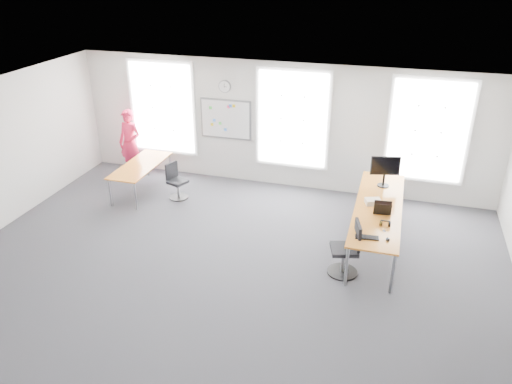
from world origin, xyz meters
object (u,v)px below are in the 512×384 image
(desk_left, at_px, (141,167))
(person, at_px, (130,143))
(chair_left, at_px, (176,183))
(keyboard, at_px, (367,237))
(headphones, at_px, (385,223))
(desk_right, at_px, (378,209))
(chair_right, at_px, (347,252))
(monitor, at_px, (385,169))

(desk_left, distance_m, person, 1.15)
(desk_left, relative_size, chair_left, 2.26)
(chair_left, xyz_separation_m, keyboard, (4.49, -2.00, 0.44))
(chair_left, height_order, headphones, headphones)
(desk_right, relative_size, chair_right, 3.23)
(chair_left, distance_m, person, 1.94)
(desk_right, height_order, desk_left, desk_right)
(desk_left, bearing_deg, headphones, -15.16)
(desk_right, height_order, keyboard, keyboard)
(desk_right, relative_size, monitor, 4.96)
(keyboard, bearing_deg, headphones, 54.78)
(desk_left, distance_m, keyboard, 5.78)
(desk_left, xyz_separation_m, person, (-0.73, 0.86, 0.22))
(keyboard, distance_m, headphones, 0.57)
(person, distance_m, monitor, 6.31)
(desk_right, xyz_separation_m, headphones, (0.16, -0.74, 0.10))
(person, bearing_deg, chair_right, -18.61)
(keyboard, bearing_deg, chair_left, 148.33)
(desk_right, bearing_deg, desk_left, 171.80)
(monitor, bearing_deg, person, 159.78)
(chair_left, bearing_deg, keyboard, -93.26)
(desk_right, relative_size, chair_left, 3.91)
(desk_right, height_order, person, person)
(chair_left, bearing_deg, desk_left, 107.65)
(chair_right, distance_m, keyboard, 0.48)
(desk_left, xyz_separation_m, chair_left, (0.91, -0.05, -0.27))
(chair_right, distance_m, person, 6.51)
(chair_left, height_order, person, person)
(headphones, bearing_deg, desk_right, 113.41)
(person, height_order, monitor, person)
(chair_right, bearing_deg, headphones, 114.28)
(person, bearing_deg, monitor, 1.19)
(chair_left, distance_m, headphones, 5.01)
(chair_left, bearing_deg, person, 81.86)
(desk_left, distance_m, monitor, 5.57)
(chair_right, bearing_deg, desk_right, 145.88)
(chair_right, relative_size, chair_left, 1.21)
(keyboard, bearing_deg, chair_right, 165.42)
(chair_left, height_order, keyboard, chair_left)
(desk_right, bearing_deg, keyboard, -94.96)
(chair_left, relative_size, headphones, 4.41)
(headphones, bearing_deg, person, 171.06)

